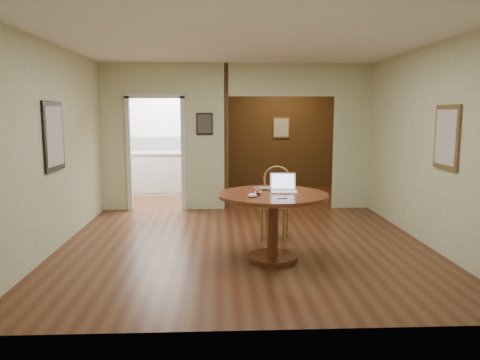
{
  "coord_description": "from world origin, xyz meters",
  "views": [
    {
      "loc": [
        -0.34,
        -6.17,
        1.8
      ],
      "look_at": [
        -0.07,
        -0.2,
        0.94
      ],
      "focal_mm": 35.0,
      "sensor_mm": 36.0,
      "label": 1
    }
  ],
  "objects_px": {
    "chair": "(276,198)",
    "dining_table": "(273,211)",
    "open_laptop": "(283,187)",
    "closed_laptop": "(270,189)"
  },
  "relations": [
    {
      "from": "chair",
      "to": "dining_table",
      "type": "bearing_deg",
      "value": -81.68
    },
    {
      "from": "open_laptop",
      "to": "closed_laptop",
      "type": "distance_m",
      "value": 0.2
    },
    {
      "from": "chair",
      "to": "open_laptop",
      "type": "distance_m",
      "value": 0.95
    },
    {
      "from": "dining_table",
      "to": "open_laptop",
      "type": "xyz_separation_m",
      "value": [
        0.14,
        0.13,
        0.28
      ]
    },
    {
      "from": "chair",
      "to": "closed_laptop",
      "type": "xyz_separation_m",
      "value": [
        -0.17,
        -0.77,
        0.27
      ]
    },
    {
      "from": "dining_table",
      "to": "chair",
      "type": "bearing_deg",
      "value": 81.17
    },
    {
      "from": "dining_table",
      "to": "closed_laptop",
      "type": "xyz_separation_m",
      "value": [
        -0.01,
        0.25,
        0.23
      ]
    },
    {
      "from": "chair",
      "to": "closed_laptop",
      "type": "distance_m",
      "value": 0.83
    },
    {
      "from": "closed_laptop",
      "to": "open_laptop",
      "type": "bearing_deg",
      "value": -52.12
    },
    {
      "from": "dining_table",
      "to": "open_laptop",
      "type": "height_order",
      "value": "open_laptop"
    }
  ]
}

